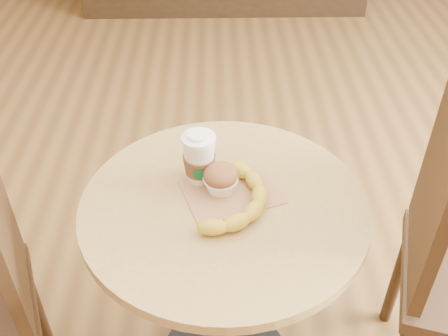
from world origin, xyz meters
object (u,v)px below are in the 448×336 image
(cafe_table, at_px, (224,255))
(muffin, at_px, (221,179))
(coffee_cup, at_px, (199,159))
(banana, at_px, (236,197))

(cafe_table, distance_m, muffin, 0.25)
(coffee_cup, relative_size, muffin, 1.62)
(coffee_cup, distance_m, banana, 0.14)
(banana, bearing_deg, coffee_cup, 157.75)
(coffee_cup, distance_m, muffin, 0.08)
(cafe_table, relative_size, banana, 2.58)
(banana, bearing_deg, muffin, 153.63)
(muffin, height_order, banana, muffin)
(muffin, distance_m, banana, 0.06)
(muffin, bearing_deg, coffee_cup, 136.33)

